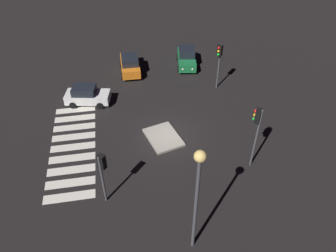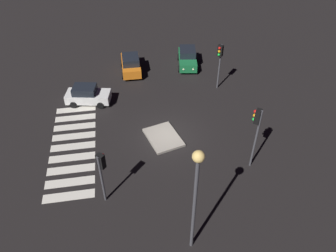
# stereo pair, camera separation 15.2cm
# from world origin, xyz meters

# --- Properties ---
(ground_plane) EXTENTS (80.00, 80.00, 0.00)m
(ground_plane) POSITION_xyz_m (0.00, 0.00, 0.00)
(ground_plane) COLOR black
(traffic_island) EXTENTS (3.47, 2.95, 0.18)m
(traffic_island) POSITION_xyz_m (0.18, -0.39, 0.09)
(traffic_island) COLOR gray
(traffic_island) RESTS_ON ground
(car_orange) EXTENTS (4.08, 1.95, 1.76)m
(car_orange) POSITION_xyz_m (-10.08, -1.98, 0.86)
(car_orange) COLOR orange
(car_orange) RESTS_ON ground
(car_green) EXTENTS (4.17, 2.36, 1.74)m
(car_green) POSITION_xyz_m (-10.45, 3.70, 0.85)
(car_green) COLOR #196B38
(car_green) RESTS_ON ground
(car_white) EXTENTS (2.30, 3.91, 1.62)m
(car_white) POSITION_xyz_m (-5.44, -6.02, 0.80)
(car_white) COLOR silver
(car_white) RESTS_ON ground
(traffic_light_north) EXTENTS (0.54, 0.53, 4.66)m
(traffic_light_north) POSITION_xyz_m (3.82, 4.95, 3.53)
(traffic_light_north) COLOR #47474C
(traffic_light_north) RESTS_ON ground
(traffic_light_west) EXTENTS (0.53, 0.54, 4.27)m
(traffic_light_west) POSITION_xyz_m (-5.82, 5.45, 3.23)
(traffic_light_west) COLOR #47474C
(traffic_light_west) RESTS_ON ground
(traffic_light_east) EXTENTS (0.53, 0.54, 3.71)m
(traffic_light_east) POSITION_xyz_m (5.12, -4.68, 2.81)
(traffic_light_east) COLOR #47474C
(traffic_light_east) RESTS_ON ground
(street_lamp) EXTENTS (0.56, 0.56, 7.06)m
(street_lamp) POSITION_xyz_m (9.09, -0.23, 4.87)
(street_lamp) COLOR #47474C
(street_lamp) RESTS_ON ground
(crosswalk_near) EXTENTS (9.90, 3.20, 0.02)m
(crosswalk_near) POSITION_xyz_m (0.00, -7.04, 0.01)
(crosswalk_near) COLOR silver
(crosswalk_near) RESTS_ON ground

